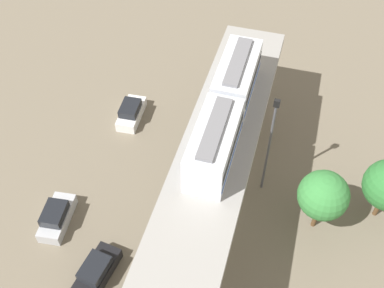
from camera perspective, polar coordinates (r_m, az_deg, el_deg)
The scene contains 8 objects.
ground_plane at distance 38.98m, azimuth 2.84°, elevation -6.98°, with size 120.00×120.00×0.00m, color #706654.
viaduct at distance 34.52m, azimuth 3.19°, elevation -1.69°, with size 5.20×28.00×7.41m.
train at distance 33.26m, azimuth 4.16°, elevation 4.26°, with size 2.64×13.55×3.24m.
parked_car_black at distance 35.62m, azimuth -11.53°, elevation -14.92°, with size 2.35×4.40×1.76m.
parked_car_white at distance 45.00m, azimuth -7.42°, elevation 3.84°, with size 2.05×4.30×1.76m.
parked_car_silver at distance 38.71m, azimuth -16.15°, elevation -8.50°, with size 2.25×4.37×1.76m.
tree_near_viaduct at distance 35.70m, azimuth 15.69°, elevation -6.05°, with size 3.80×3.80×5.90m.
signal_post at distance 35.98m, azimuth 9.40°, elevation 0.07°, with size 0.44×0.28×10.01m.
Camera 1 is at (-4.20, 21.77, 32.06)m, focal length 43.82 mm.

